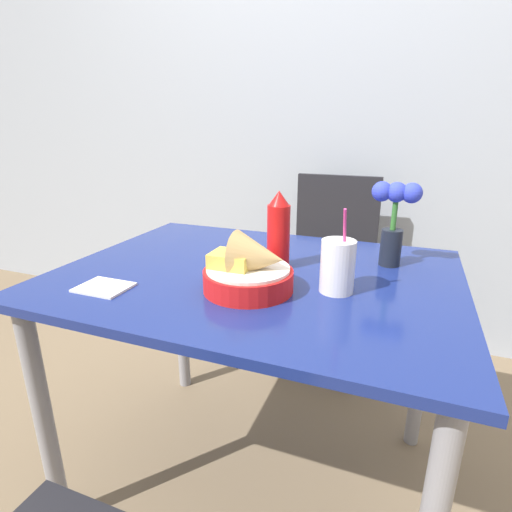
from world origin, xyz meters
name	(u,v)px	position (x,y,z in m)	size (l,w,h in m)	color
ground_plane	(256,475)	(0.00, 0.00, 0.00)	(12.00, 12.00, 0.00)	#7A664C
wall_window	(340,89)	(0.00, 1.16, 1.30)	(7.00, 0.06, 2.60)	#9EA8B7
dining_table	(256,305)	(0.00, 0.00, 0.64)	(1.10, 0.83, 0.74)	navy
chair_far_window	(331,254)	(0.06, 0.86, 0.54)	(0.40, 0.40, 0.91)	black
food_basket	(251,270)	(0.04, -0.13, 0.80)	(0.22, 0.22, 0.15)	red
ketchup_bottle	(278,231)	(0.04, 0.06, 0.85)	(0.06, 0.06, 0.22)	red
drink_cup	(337,268)	(0.23, -0.06, 0.80)	(0.08, 0.08, 0.22)	silver
flower_vase	(394,216)	(0.35, 0.19, 0.89)	(0.14, 0.06, 0.24)	black
napkin	(104,287)	(-0.32, -0.25, 0.75)	(0.13, 0.10, 0.01)	white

